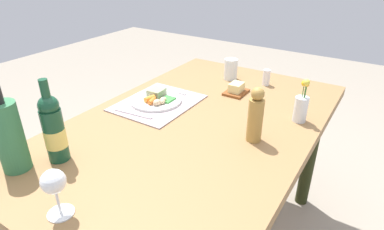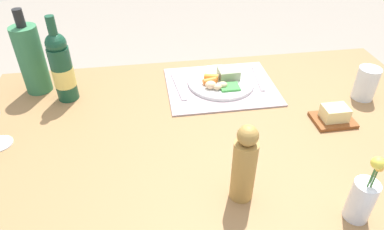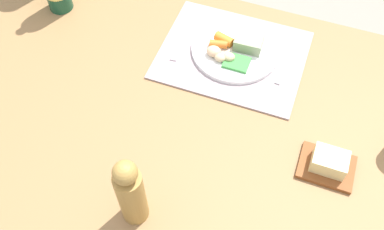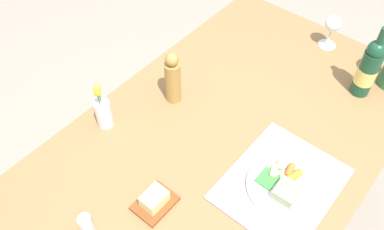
{
  "view_description": "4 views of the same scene",
  "coord_description": "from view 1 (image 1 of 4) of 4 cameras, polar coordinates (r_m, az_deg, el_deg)",
  "views": [
    {
      "loc": [
        1.04,
        0.65,
        1.45
      ],
      "look_at": [
        0.04,
        0.01,
        0.84
      ],
      "focal_mm": 30.32,
      "sensor_mm": 36.0,
      "label": 1
    },
    {
      "loc": [
        0.21,
        0.85,
        1.47
      ],
      "look_at": [
        0.09,
        0.06,
        0.89
      ],
      "focal_mm": 32.74,
      "sensor_mm": 36.0,
      "label": 2
    },
    {
      "loc": [
        -0.24,
        0.57,
        1.71
      ],
      "look_at": [
        -0.05,
        0.04,
        0.87
      ],
      "focal_mm": 40.85,
      "sensor_mm": 36.0,
      "label": 3
    },
    {
      "loc": [
        -0.79,
        -0.48,
        1.94
      ],
      "look_at": [
        -0.1,
        0.1,
        0.9
      ],
      "focal_mm": 38.56,
      "sensor_mm": 36.0,
      "label": 4
    }
  ],
  "objects": [
    {
      "name": "water_tumbler",
      "position": [
        1.87,
        6.83,
        7.79
      ],
      "size": [
        0.08,
        0.08,
        0.12
      ],
      "color": "silver",
      "rests_on": "dining_table"
    },
    {
      "name": "fork",
      "position": [
        1.71,
        -3.72,
        4.45
      ],
      "size": [
        0.03,
        0.2,
        0.0
      ],
      "primitive_type": "cube",
      "rotation": [
        0.0,
        0.0,
        -0.11
      ],
      "color": "silver",
      "rests_on": "placemat"
    },
    {
      "name": "cooler_bottle",
      "position": [
        1.21,
        -29.49,
        -3.26
      ],
      "size": [
        0.09,
        0.09,
        0.31
      ],
      "color": "#347347",
      "rests_on": "dining_table"
    },
    {
      "name": "dining_table",
      "position": [
        1.45,
        0.48,
        -4.62
      ],
      "size": [
        1.56,
        0.96,
        0.78
      ],
      "color": "olive",
      "rests_on": "ground_plane"
    },
    {
      "name": "wine_glass",
      "position": [
        0.96,
        -23.14,
        -11.09
      ],
      "size": [
        0.08,
        0.08,
        0.15
      ],
      "color": "white",
      "rests_on": "dining_table"
    },
    {
      "name": "placemat",
      "position": [
        1.58,
        -5.98,
        2.14
      ],
      "size": [
        0.4,
        0.33,
        0.01
      ],
      "primitive_type": "cube",
      "color": "#9F8D8F",
      "rests_on": "dining_table"
    },
    {
      "name": "knife",
      "position": [
        1.48,
        -10.32,
        0.26
      ],
      "size": [
        0.04,
        0.2,
        0.0
      ],
      "primitive_type": "cube",
      "rotation": [
        0.0,
        0.0,
        0.1
      ],
      "color": "silver",
      "rests_on": "placemat"
    },
    {
      "name": "butter_dish",
      "position": [
        1.69,
        7.79,
        4.49
      ],
      "size": [
        0.13,
        0.1,
        0.06
      ],
      "color": "brown",
      "rests_on": "dining_table"
    },
    {
      "name": "wine_bottle",
      "position": [
        1.2,
        -23.17,
        -2.26
      ],
      "size": [
        0.07,
        0.07,
        0.3
      ],
      "color": "#17462D",
      "rests_on": "dining_table"
    },
    {
      "name": "pepper_mill",
      "position": [
        1.25,
        11.17,
        -0.11
      ],
      "size": [
        0.06,
        0.06,
        0.22
      ],
      "color": "#A9803D",
      "rests_on": "dining_table"
    },
    {
      "name": "flower_vase",
      "position": [
        1.46,
        18.64,
        1.4
      ],
      "size": [
        0.06,
        0.06,
        0.2
      ],
      "color": "silver",
      "rests_on": "dining_table"
    },
    {
      "name": "salt_shaker",
      "position": [
        1.82,
        12.95,
        6.46
      ],
      "size": [
        0.04,
        0.04,
        0.09
      ],
      "primitive_type": "cylinder",
      "color": "white",
      "rests_on": "dining_table"
    },
    {
      "name": "dinner_plate",
      "position": [
        1.58,
        -6.3,
        2.85
      ],
      "size": [
        0.25,
        0.25,
        0.05
      ],
      "color": "white",
      "rests_on": "placemat"
    }
  ]
}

